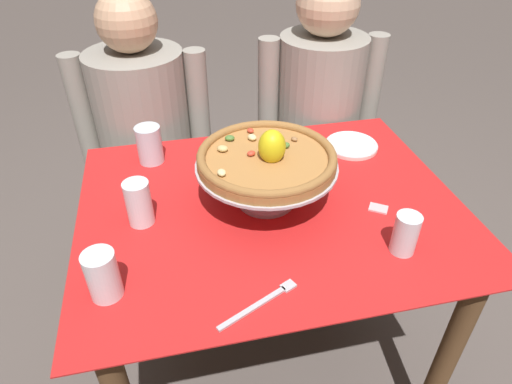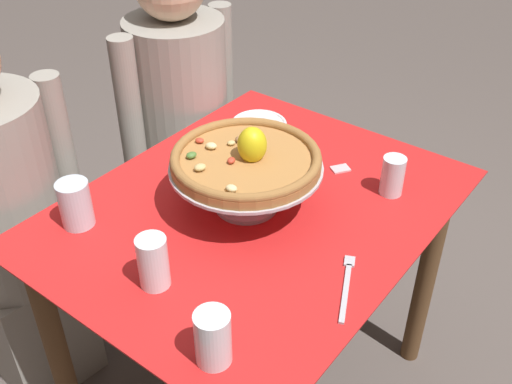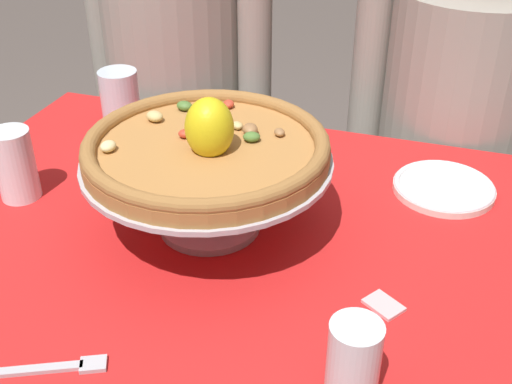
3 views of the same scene
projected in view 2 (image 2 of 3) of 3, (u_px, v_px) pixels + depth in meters
dining_table at (254, 245)px, 1.63m from camera, size 1.05×0.84×0.76m
pizza_stand at (246, 176)px, 1.50m from camera, size 0.38×0.38×0.12m
pizza at (246, 158)px, 1.47m from camera, size 0.37×0.37×0.10m
water_glass_front_right at (392, 178)px, 1.57m from camera, size 0.06×0.06×0.11m
water_glass_front_left at (213, 341)px, 1.13m from camera, size 0.07×0.07×0.12m
water_glass_back_left at (76, 206)px, 1.46m from camera, size 0.08×0.08×0.12m
water_glass_side_left at (155, 265)px, 1.29m from camera, size 0.07×0.07×0.12m
side_plate at (259, 124)px, 1.88m from camera, size 0.17×0.17×0.02m
dinner_fork at (347, 284)px, 1.32m from camera, size 0.19×0.10×0.01m
sugar_packet at (340, 169)px, 1.69m from camera, size 0.06×0.06×0.00m
diner_left at (6, 229)px, 1.74m from camera, size 0.51×0.39×1.21m
diner_right at (182, 134)px, 2.15m from camera, size 0.49×0.36×1.25m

